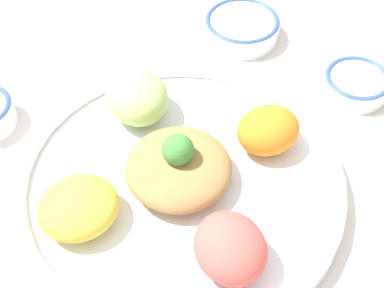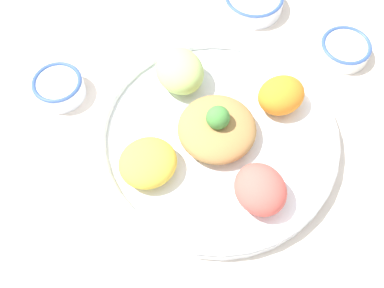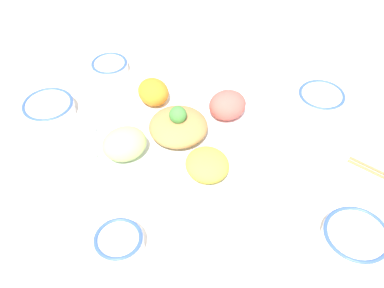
# 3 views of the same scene
# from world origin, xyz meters

# --- Properties ---
(ground_plane) EXTENTS (2.40, 2.40, 0.00)m
(ground_plane) POSITION_xyz_m (0.00, 0.00, 0.00)
(ground_plane) COLOR silver
(salad_platter) EXTENTS (0.40, 0.40, 0.10)m
(salad_platter) POSITION_xyz_m (0.03, -0.03, 0.03)
(salad_platter) COLOR white
(salad_platter) RESTS_ON ground_plane
(sauce_bowl_red) EXTENTS (0.12, 0.12, 0.04)m
(sauce_bowl_red) POSITION_xyz_m (-0.28, -0.06, 0.02)
(sauce_bowl_red) COLOR white
(sauce_bowl_red) RESTS_ON ground_plane
(sauce_bowl_dark) EXTENTS (0.09, 0.09, 0.03)m
(sauce_bowl_dark) POSITION_xyz_m (-0.23, 0.14, 0.02)
(sauce_bowl_dark) COLOR white
(sauce_bowl_dark) RESTS_ON ground_plane
(sauce_bowl_far) EXTENTS (0.09, 0.09, 0.04)m
(sauce_bowl_far) POSITION_xyz_m (0.04, -0.31, 0.02)
(sauce_bowl_far) COLOR white
(sauce_bowl_far) RESTS_ON ground_plane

